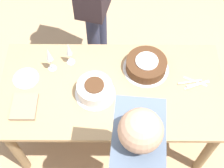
{
  "coord_description": "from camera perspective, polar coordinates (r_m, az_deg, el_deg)",
  "views": [
    {
      "loc": [
        -0.01,
        1.14,
        2.58
      ],
      "look_at": [
        0.0,
        0.0,
        0.79
      ],
      "focal_mm": 50.0,
      "sensor_mm": 36.0,
      "label": 1
    }
  ],
  "objects": [
    {
      "name": "wine_glass_near",
      "position": [
        2.2,
        -7.92,
        6.13
      ],
      "size": [
        0.06,
        0.06,
        0.21
      ],
      "color": "silver",
      "rests_on": "dining_table"
    },
    {
      "name": "fork_pile",
      "position": [
        2.25,
        14.99,
        0.1
      ],
      "size": [
        0.22,
        0.11,
        0.01
      ],
      "color": "silver",
      "rests_on": "dining_table"
    },
    {
      "name": "cake_front_chocolate",
      "position": [
        2.23,
        6.28,
        3.46
      ],
      "size": [
        0.33,
        0.33,
        0.1
      ],
      "color": "white",
      "rests_on": "dining_table"
    },
    {
      "name": "ground_plane",
      "position": [
        2.82,
        -0.0,
        -8.68
      ],
      "size": [
        12.0,
        12.0,
        0.0
      ],
      "primitive_type": "plane",
      "color": "tan"
    },
    {
      "name": "dining_table",
      "position": [
        2.27,
        -0.0,
        -2.27
      ],
      "size": [
        1.58,
        0.78,
        0.74
      ],
      "color": "tan",
      "rests_on": "ground_plane"
    },
    {
      "name": "wine_glass_far",
      "position": [
        2.18,
        -11.46,
        5.13
      ],
      "size": [
        0.06,
        0.06,
        0.22
      ],
      "color": "silver",
      "rests_on": "dining_table"
    },
    {
      "name": "napkin_stack",
      "position": [
        2.16,
        -15.76,
        -4.0
      ],
      "size": [
        0.17,
        0.2,
        0.02
      ],
      "color": "gray",
      "rests_on": "dining_table"
    },
    {
      "name": "dessert_plate_right",
      "position": [
        2.29,
        -15.46,
        1.0
      ],
      "size": [
        0.18,
        0.18,
        0.01
      ],
      "color": "white",
      "rests_on": "dining_table"
    },
    {
      "name": "cake_center_white",
      "position": [
        2.1,
        -3.18,
        -1.02
      ],
      "size": [
        0.28,
        0.28,
        0.12
      ],
      "color": "white",
      "rests_on": "dining_table"
    }
  ]
}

